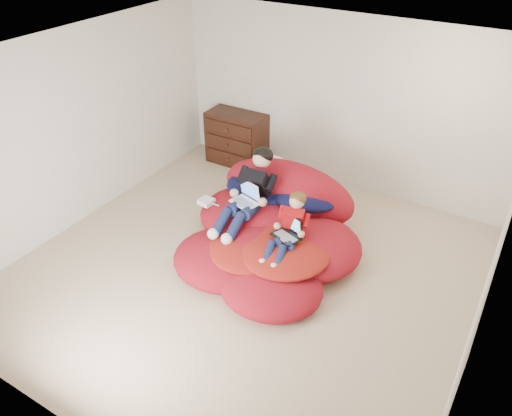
# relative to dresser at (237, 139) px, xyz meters

# --- Properties ---
(room_shell) EXTENTS (5.10, 5.10, 2.77)m
(room_shell) POSITION_rel_dresser_xyz_m (1.57, -2.25, -0.21)
(room_shell) COLOR tan
(room_shell) RESTS_ON ground
(dresser) EXTENTS (0.95, 0.53, 0.85)m
(dresser) POSITION_rel_dresser_xyz_m (0.00, 0.00, 0.00)
(dresser) COLOR black
(dresser) RESTS_ON ground
(beanbag_pile) EXTENTS (2.26, 2.43, 0.88)m
(beanbag_pile) POSITION_rel_dresser_xyz_m (1.60, -1.68, -0.17)
(beanbag_pile) COLOR #A5121F
(beanbag_pile) RESTS_ON ground
(cream_pillow) EXTENTS (0.48, 0.30, 0.30)m
(cream_pillow) POSITION_rel_dresser_xyz_m (1.15, -0.82, 0.19)
(cream_pillow) COLOR beige
(cream_pillow) RESTS_ON beanbag_pile
(older_boy) EXTENTS (0.38, 1.19, 0.80)m
(older_boy) POSITION_rel_dresser_xyz_m (1.26, -1.62, 0.29)
(older_boy) COLOR black
(older_boy) RESTS_ON beanbag_pile
(younger_boy) EXTENTS (0.32, 0.82, 0.63)m
(younger_boy) POSITION_rel_dresser_xyz_m (1.98, -1.94, 0.18)
(younger_boy) COLOR #AD0F12
(younger_boy) RESTS_ON beanbag_pile
(laptop_white) EXTENTS (0.38, 0.36, 0.24)m
(laptop_white) POSITION_rel_dresser_xyz_m (1.26, -1.71, 0.21)
(laptop_white) COLOR white
(laptop_white) RESTS_ON older_boy
(laptop_black) EXTENTS (0.38, 0.36, 0.24)m
(laptop_black) POSITION_rel_dresser_xyz_m (1.98, -1.96, 0.13)
(laptop_black) COLOR black
(laptop_black) RESTS_ON younger_boy
(power_adapter) EXTENTS (0.19, 0.19, 0.06)m
(power_adapter) POSITION_rel_dresser_xyz_m (0.68, -1.78, -0.01)
(power_adapter) COLOR white
(power_adapter) RESTS_ON beanbag_pile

